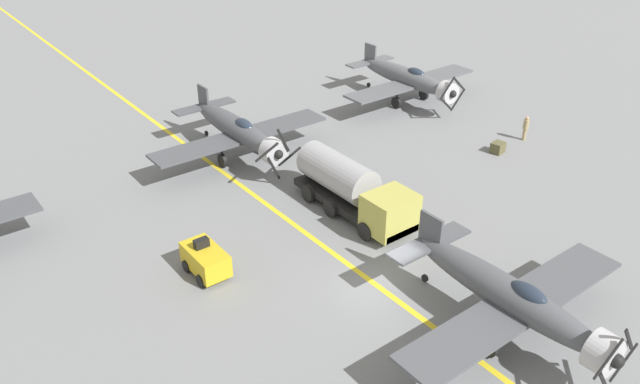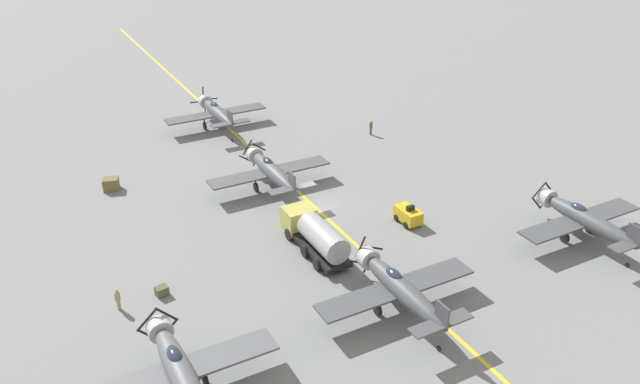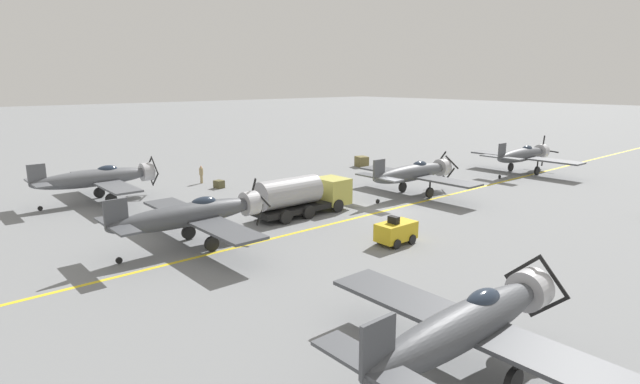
{
  "view_description": "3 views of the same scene",
  "coord_description": "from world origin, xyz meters",
  "px_view_note": "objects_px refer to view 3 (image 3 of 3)",
  "views": [
    {
      "loc": [
        16.13,
        16.41,
        17.99
      ],
      "look_at": [
        -0.71,
        -5.6,
        2.39
      ],
      "focal_mm": 35.0,
      "sensor_mm": 36.0,
      "label": 1
    },
    {
      "loc": [
        -23.08,
        -43.61,
        27.56
      ],
      "look_at": [
        -0.76,
        -2.1,
        2.85
      ],
      "focal_mm": 35.0,
      "sensor_mm": 36.0,
      "label": 2
    },
    {
      "loc": [
        25.11,
        -28.75,
        9.9
      ],
      "look_at": [
        -1.95,
        -5.51,
        1.9
      ],
      "focal_mm": 28.0,
      "sensor_mm": 36.0,
      "label": 3
    }
  ],
  "objects_px": {
    "airplane_mid_center": "(414,173)",
    "airplane_far_center": "(523,155)",
    "airplane_near_right": "(470,323)",
    "ground_crew_walking": "(201,174)",
    "supply_crate_by_tanker": "(362,161)",
    "fuel_tanker": "(303,195)",
    "airplane_near_center": "(193,214)",
    "tow_tractor": "(396,231)",
    "supply_crate_mid_lane": "(219,184)",
    "airplane_near_left": "(99,178)"
  },
  "relations": [
    {
      "from": "airplane_far_center",
      "to": "tow_tractor",
      "type": "height_order",
      "value": "airplane_far_center"
    },
    {
      "from": "airplane_far_center",
      "to": "tow_tractor",
      "type": "relative_size",
      "value": 4.62
    },
    {
      "from": "airplane_near_left",
      "to": "ground_crew_walking",
      "type": "height_order",
      "value": "airplane_near_left"
    },
    {
      "from": "airplane_near_left",
      "to": "supply_crate_mid_lane",
      "type": "bearing_deg",
      "value": 86.29
    },
    {
      "from": "supply_crate_by_tanker",
      "to": "ground_crew_walking",
      "type": "bearing_deg",
      "value": -100.2
    },
    {
      "from": "airplane_far_center",
      "to": "tow_tractor",
      "type": "bearing_deg",
      "value": -76.82
    },
    {
      "from": "airplane_near_right",
      "to": "supply_crate_by_tanker",
      "type": "height_order",
      "value": "airplane_near_right"
    },
    {
      "from": "airplane_near_right",
      "to": "supply_crate_mid_lane",
      "type": "bearing_deg",
      "value": 150.58
    },
    {
      "from": "airplane_mid_center",
      "to": "fuel_tanker",
      "type": "xyz_separation_m",
      "value": [
        -1.31,
        -11.37,
        -0.5
      ]
    },
    {
      "from": "airplane_near_right",
      "to": "fuel_tanker",
      "type": "bearing_deg",
      "value": 141.75
    },
    {
      "from": "fuel_tanker",
      "to": "tow_tractor",
      "type": "xyz_separation_m",
      "value": [
        9.11,
        0.03,
        -0.72
      ]
    },
    {
      "from": "supply_crate_by_tanker",
      "to": "supply_crate_mid_lane",
      "type": "xyz_separation_m",
      "value": [
        -0.32,
        -18.69,
        -0.24
      ]
    },
    {
      "from": "airplane_near_right",
      "to": "tow_tractor",
      "type": "relative_size",
      "value": 4.62
    },
    {
      "from": "supply_crate_by_tanker",
      "to": "supply_crate_mid_lane",
      "type": "height_order",
      "value": "supply_crate_by_tanker"
    },
    {
      "from": "airplane_near_right",
      "to": "supply_crate_mid_lane",
      "type": "distance_m",
      "value": 33.94
    },
    {
      "from": "airplane_near_left",
      "to": "supply_crate_mid_lane",
      "type": "relative_size",
      "value": 13.85
    },
    {
      "from": "airplane_mid_center",
      "to": "supply_crate_mid_lane",
      "type": "height_order",
      "value": "airplane_mid_center"
    },
    {
      "from": "airplane_near_center",
      "to": "supply_crate_by_tanker",
      "type": "height_order",
      "value": "airplane_near_center"
    },
    {
      "from": "airplane_mid_center",
      "to": "airplane_near_right",
      "type": "xyz_separation_m",
      "value": [
        18.81,
        -20.42,
        0.0
      ]
    },
    {
      "from": "airplane_near_center",
      "to": "tow_tractor",
      "type": "distance_m",
      "value": 12.41
    },
    {
      "from": "fuel_tanker",
      "to": "tow_tractor",
      "type": "bearing_deg",
      "value": 0.18
    },
    {
      "from": "airplane_mid_center",
      "to": "airplane_near_right",
      "type": "bearing_deg",
      "value": -32.82
    },
    {
      "from": "airplane_near_left",
      "to": "airplane_near_right",
      "type": "distance_m",
      "value": 34.34
    },
    {
      "from": "airplane_near_right",
      "to": "airplane_far_center",
      "type": "xyz_separation_m",
      "value": [
        -17.92,
        37.84,
        0.0
      ]
    },
    {
      "from": "airplane_near_center",
      "to": "ground_crew_walking",
      "type": "distance_m",
      "value": 19.52
    },
    {
      "from": "airplane_mid_center",
      "to": "ground_crew_walking",
      "type": "height_order",
      "value": "airplane_mid_center"
    },
    {
      "from": "airplane_mid_center",
      "to": "supply_crate_mid_lane",
      "type": "xyz_separation_m",
      "value": [
        -13.87,
        -11.43,
        -1.65
      ]
    },
    {
      "from": "airplane_far_center",
      "to": "supply_crate_mid_lane",
      "type": "distance_m",
      "value": 32.45
    },
    {
      "from": "fuel_tanker",
      "to": "supply_crate_by_tanker",
      "type": "relative_size",
      "value": 5.59
    },
    {
      "from": "fuel_tanker",
      "to": "airplane_near_center",
      "type": "bearing_deg",
      "value": -81.54
    },
    {
      "from": "supply_crate_mid_lane",
      "to": "ground_crew_walking",
      "type": "bearing_deg",
      "value": -176.35
    },
    {
      "from": "ground_crew_walking",
      "to": "supply_crate_by_tanker",
      "type": "height_order",
      "value": "ground_crew_walking"
    },
    {
      "from": "airplane_far_center",
      "to": "fuel_tanker",
      "type": "relative_size",
      "value": 1.5
    },
    {
      "from": "airplane_near_right",
      "to": "ground_crew_walking",
      "type": "bearing_deg",
      "value": 152.14
    },
    {
      "from": "ground_crew_walking",
      "to": "tow_tractor",
      "type": "bearing_deg",
      "value": 0.65
    },
    {
      "from": "fuel_tanker",
      "to": "supply_crate_mid_lane",
      "type": "distance_m",
      "value": 12.62
    },
    {
      "from": "airplane_mid_center",
      "to": "airplane_far_center",
      "type": "height_order",
      "value": "airplane_far_center"
    },
    {
      "from": "airplane_near_center",
      "to": "airplane_far_center",
      "type": "xyz_separation_m",
      "value": [
        0.76,
        38.44,
        -0.0
      ]
    },
    {
      "from": "airplane_near_right",
      "to": "airplane_near_center",
      "type": "bearing_deg",
      "value": 167.79
    },
    {
      "from": "ground_crew_walking",
      "to": "supply_crate_mid_lane",
      "type": "relative_size",
      "value": 2.0
    },
    {
      "from": "airplane_near_left",
      "to": "airplane_near_center",
      "type": "relative_size",
      "value": 1.0
    },
    {
      "from": "airplane_mid_center",
      "to": "airplane_far_center",
      "type": "bearing_deg",
      "value": 101.59
    },
    {
      "from": "airplane_near_right",
      "to": "airplane_far_center",
      "type": "bearing_deg",
      "value": 101.3
    },
    {
      "from": "fuel_tanker",
      "to": "supply_crate_by_tanker",
      "type": "bearing_deg",
      "value": 123.31
    },
    {
      "from": "airplane_near_left",
      "to": "supply_crate_by_tanker",
      "type": "height_order",
      "value": "airplane_near_left"
    },
    {
      "from": "airplane_mid_center",
      "to": "tow_tractor",
      "type": "relative_size",
      "value": 4.62
    },
    {
      "from": "ground_crew_walking",
      "to": "supply_crate_mid_lane",
      "type": "height_order",
      "value": "ground_crew_walking"
    },
    {
      "from": "airplane_near_center",
      "to": "airplane_far_center",
      "type": "height_order",
      "value": "airplane_far_center"
    },
    {
      "from": "fuel_tanker",
      "to": "supply_crate_by_tanker",
      "type": "distance_m",
      "value": 22.32
    },
    {
      "from": "supply_crate_mid_lane",
      "to": "airplane_near_center",
      "type": "bearing_deg",
      "value": -34.41
    }
  ]
}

